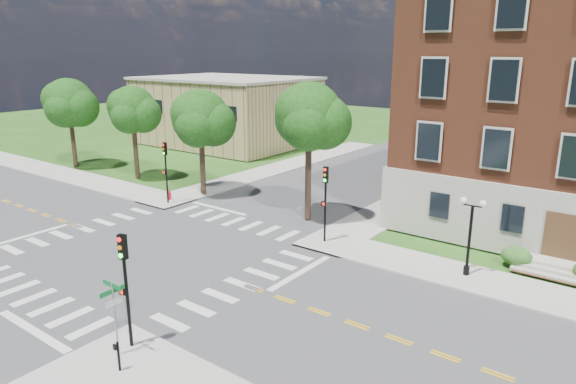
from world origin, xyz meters
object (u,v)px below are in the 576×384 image
Objects in this scene: street_sign_pole at (114,305)px; push_button_post at (118,355)px; traffic_signal_se at (125,276)px; traffic_signal_nw at (166,165)px; fire_hydrant at (169,195)px; twin_lamp_west at (470,232)px; traffic_signal_ne at (325,194)px.

street_sign_pole is 1.87m from push_button_post.
push_button_post is (1.06, -1.32, -2.39)m from traffic_signal_se.
push_button_post is (15.59, -15.67, -2.39)m from traffic_signal_nw.
fire_hydrant is at bearing 135.22° from traffic_signal_se.
twin_lamp_west is at bearing 1.65° from traffic_signal_nw.
twin_lamp_west is at bearing 2.33° from traffic_signal_ne.
traffic_signal_ne is at bearing -1.52° from fire_hydrant.
traffic_signal_nw is 1.55× the size of street_sign_pole.
traffic_signal_se is 1.00× the size of traffic_signal_ne.
fire_hydrant is at bearing 178.48° from traffic_signal_ne.
traffic_signal_ne reaches higher than fire_hydrant.
traffic_signal_nw is (-14.42, -0.31, 0.00)m from traffic_signal_ne.
push_button_post is (0.91, -0.62, -1.51)m from street_sign_pole.
twin_lamp_west is at bearing 65.05° from push_button_post.
traffic_signal_se and traffic_signal_ne have the same top height.
push_button_post is at bearing -45.13° from traffic_signal_nw.
traffic_signal_se is 1.13× the size of twin_lamp_west.
traffic_signal_nw is 23.21m from twin_lamp_west.
traffic_signal_nw reaches higher than street_sign_pole.
traffic_signal_ne is 1.13× the size of twin_lamp_west.
traffic_signal_ne is 16.20m from push_button_post.
traffic_signal_ne and traffic_signal_nw have the same top height.
street_sign_pole is (0.27, -15.36, -0.88)m from traffic_signal_ne.
push_button_post is at bearing -51.43° from traffic_signal_se.
traffic_signal_ne is 6.40× the size of fire_hydrant.
fire_hydrant is at bearing 134.73° from push_button_post.
street_sign_pole is at bearing -45.70° from traffic_signal_nw.
traffic_signal_nw is 6.40× the size of fire_hydrant.
traffic_signal_nw is at bearing -178.35° from twin_lamp_west.
twin_lamp_west is at bearing 61.56° from street_sign_pole.
street_sign_pole is at bearing -78.39° from traffic_signal_se.
traffic_signal_se reaches higher than twin_lamp_west.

